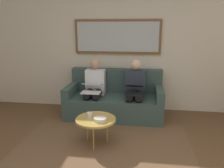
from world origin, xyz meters
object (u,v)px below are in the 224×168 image
Objects in this scene: couch at (115,100)px; person_right at (94,86)px; laptop_white at (92,88)px; person_left at (135,87)px; cup at (89,115)px; coffee_table at (96,120)px; bowl at (100,119)px; framed_mirror at (117,37)px; laptop_black at (134,89)px.

person_right is at bearing 9.67° from couch.
person_right is 0.24m from laptop_white.
person_left is 1.00× the size of person_right.
cup is 0.08× the size of person_left.
cup reaches higher than coffee_table.
coffee_table is 1.29m from person_left.
person_right reaches higher than cup.
couch reaches higher than coffee_table.
cup is 0.20m from bowl.
person_left is at bearing 170.33° from couch.
framed_mirror reaches higher than couch.
couch is 1.29m from bowl.
person_left reaches higher than cup.
coffee_table is at bearing 65.04° from person_left.
laptop_black is (-0.46, -0.98, 0.20)m from bowl.
person_right is at bearing -81.69° from cup.
couch is 1.22m from cup.
couch is 0.59m from laptop_black.
person_right is at bearing -76.98° from coffee_table.
person_right is (0.40, 0.07, 0.30)m from couch.
person_left reaches higher than couch.
coffee_table is 1.55× the size of laptop_black.
laptop_white is at bearing 0.53° from laptop_black.
bowl is 0.49× the size of laptop_white.
couch is 0.50m from person_left.
laptop_black is at bearing -125.42° from cup.
cup is 0.08× the size of person_right.
laptop_black reaches higher than coffee_table.
bowl is at bearing 69.33° from person_left.
couch is 4.79× the size of laptop_black.
laptop_black reaches higher than bowl.
laptop_black is at bearing 143.46° from couch.
coffee_table is at bearing 106.22° from laptop_white.
person_left is at bearing -110.67° from bowl.
couch is 4.94× the size of laptop_white.
framed_mirror is (0.00, -0.39, 1.24)m from couch.
framed_mirror reaches higher than bowl.
bowl is 0.16× the size of person_right.
coffee_table is 3.26× the size of bowl.
person_left is 2.91× the size of laptop_black.
coffee_table is at bearing 165.83° from cup.
laptop_black is at bearing 90.00° from person_left.
person_right is (0.16, -1.12, 0.16)m from cup.
framed_mirror is 1.12m from person_left.
bowl is at bearing 153.72° from cup.
bowl is (0.06, 1.28, 0.12)m from couch.
bowl is (0.06, 1.67, -1.12)m from framed_mirror.
laptop_white is at bearing -79.53° from cup.
framed_mirror is 2.01m from bowl.
bowl is 1.05m from laptop_white.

